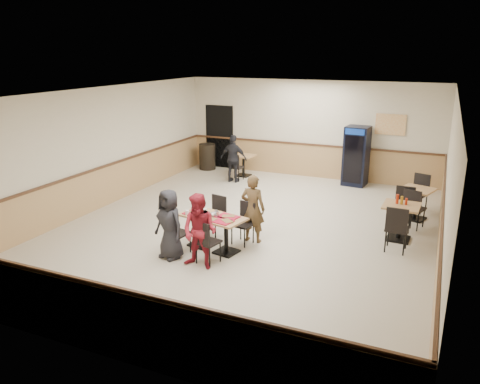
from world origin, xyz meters
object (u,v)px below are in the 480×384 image
at_px(side_table_far, 416,199).
at_px(side_table_near, 400,217).
at_px(main_table, 213,227).
at_px(pepsi_cooler, 356,156).
at_px(diner_man_opposite, 253,209).
at_px(back_table, 243,162).
at_px(diner_woman_right, 200,232).
at_px(trash_bin, 207,157).
at_px(diner_woman_left, 169,224).
at_px(lone_diner, 234,159).

bearing_deg(side_table_far, side_table_near, -98.57).
height_order(side_table_near, side_table_far, side_table_near).
bearing_deg(main_table, pepsi_cooler, 85.36).
relative_size(diner_man_opposite, side_table_far, 1.63).
bearing_deg(back_table, diner_man_opposite, -64.83).
xyz_separation_m(main_table, pepsi_cooler, (1.74, 5.91, 0.41)).
relative_size(main_table, pepsi_cooler, 0.81).
bearing_deg(diner_woman_right, side_table_far, 53.34).
relative_size(main_table, diner_woman_right, 1.00).
bearing_deg(side_table_far, pepsi_cooler, 127.30).
distance_m(diner_woman_right, side_table_near, 4.30).
bearing_deg(trash_bin, back_table, -13.38).
distance_m(diner_woman_left, trash_bin, 7.06).
relative_size(lone_diner, side_table_near, 1.86).
relative_size(diner_woman_right, pepsi_cooler, 0.81).
distance_m(lone_diner, pepsi_cooler, 3.63).
xyz_separation_m(diner_man_opposite, side_table_far, (3.03, 2.78, -0.22)).
distance_m(diner_woman_right, pepsi_cooler, 6.94).
bearing_deg(main_table, lone_diner, 121.38).
height_order(diner_woman_right, lone_diner, lone_diner).
height_order(side_table_near, pepsi_cooler, pepsi_cooler).
distance_m(diner_woman_right, side_table_far, 5.53).
height_order(diner_woman_left, diner_man_opposite, diner_man_opposite).
bearing_deg(main_table, trash_bin, 130.10).
height_order(diner_woman_left, back_table, diner_woman_left).
bearing_deg(side_table_near, side_table_far, 81.43).
relative_size(main_table, trash_bin, 1.65).
height_order(diner_woman_right, diner_man_opposite, diner_man_opposite).
xyz_separation_m(diner_woman_left, diner_man_opposite, (1.15, 1.39, 0.04)).
bearing_deg(trash_bin, pepsi_cooler, 0.50).
relative_size(diner_man_opposite, trash_bin, 1.68).
distance_m(diner_man_opposite, side_table_near, 3.10).
relative_size(back_table, trash_bin, 0.79).
distance_m(lone_diner, side_table_near, 5.78).
distance_m(side_table_far, pepsi_cooler, 3.09).
xyz_separation_m(pepsi_cooler, trash_bin, (-4.91, -0.04, -0.45)).
relative_size(diner_woman_right, side_table_near, 1.82).
relative_size(side_table_near, side_table_far, 0.88).
bearing_deg(side_table_far, diner_man_opposite, -137.49).
height_order(side_table_far, pepsi_cooler, pepsi_cooler).
bearing_deg(diner_woman_right, trash_bin, 118.27).
height_order(diner_woman_left, diner_woman_right, diner_woman_right).
bearing_deg(trash_bin, lone_diner, -37.23).
bearing_deg(diner_woman_right, diner_woman_left, 170.17).
height_order(diner_woman_left, trash_bin, diner_woman_left).
relative_size(diner_man_opposite, pepsi_cooler, 0.82).
bearing_deg(trash_bin, side_table_near, -30.62).
bearing_deg(diner_man_opposite, diner_woman_left, 50.51).
height_order(diner_woman_right, trash_bin, diner_woman_right).
distance_m(side_table_near, side_table_far, 1.49).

